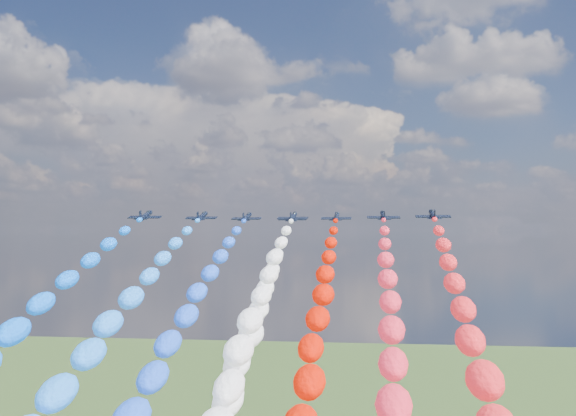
# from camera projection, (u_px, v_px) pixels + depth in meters

# --- Properties ---
(jet_0) EXTENTS (7.91, 10.79, 4.74)m
(jet_0) POSITION_uv_depth(u_px,v_px,m) (146.00, 216.00, 162.49)
(jet_0) COLOR black
(jet_1) EXTENTS (8.06, 10.90, 4.74)m
(jet_1) POSITION_uv_depth(u_px,v_px,m) (202.00, 216.00, 171.63)
(jet_1) COLOR black
(trail_1) EXTENTS (5.81, 125.99, 49.13)m
(trail_1) POSITION_uv_depth(u_px,v_px,m) (99.00, 353.00, 107.01)
(trail_1) COLOR #227CFC
(jet_2) EXTENTS (8.34, 11.10, 4.74)m
(jet_2) POSITION_uv_depth(u_px,v_px,m) (247.00, 217.00, 181.64)
(jet_2) COLOR black
(trail_2) EXTENTS (5.81, 125.99, 49.13)m
(trail_2) POSITION_uv_depth(u_px,v_px,m) (178.00, 343.00, 117.03)
(trail_2) COLOR blue
(jet_3) EXTENTS (8.23, 11.02, 4.74)m
(jet_3) POSITION_uv_depth(u_px,v_px,m) (293.00, 217.00, 175.29)
(jet_3) COLOR black
(trail_3) EXTENTS (5.81, 125.99, 49.13)m
(trail_3) POSITION_uv_depth(u_px,v_px,m) (247.00, 349.00, 110.67)
(trail_3) COLOR white
(jet_4) EXTENTS (8.01, 10.86, 4.74)m
(jet_4) POSITION_uv_depth(u_px,v_px,m) (293.00, 218.00, 191.53)
(jet_4) COLOR black
(trail_4) EXTENTS (5.81, 125.99, 49.13)m
(trail_4) POSITION_uv_depth(u_px,v_px,m) (253.00, 334.00, 126.91)
(trail_4) COLOR white
(jet_5) EXTENTS (7.99, 10.85, 4.74)m
(jet_5) POSITION_uv_depth(u_px,v_px,m) (336.00, 217.00, 177.65)
(jet_5) COLOR black
(trail_5) EXTENTS (5.81, 125.99, 49.13)m
(trail_5) POSITION_uv_depth(u_px,v_px,m) (316.00, 347.00, 113.04)
(trail_5) COLOR red
(jet_6) EXTENTS (8.35, 11.11, 4.74)m
(jet_6) POSITION_uv_depth(u_px,v_px,m) (383.00, 216.00, 164.82)
(jet_6) COLOR black
(trail_6) EXTENTS (5.81, 125.99, 49.13)m
(trail_6) POSITION_uv_depth(u_px,v_px,m) (391.00, 362.00, 100.20)
(trail_6) COLOR #F1253B
(jet_7) EXTENTS (8.11, 10.93, 4.74)m
(jet_7) POSITION_uv_depth(u_px,v_px,m) (433.00, 215.00, 154.40)
(jet_7) COLOR black
(trail_7) EXTENTS (5.81, 125.99, 49.13)m
(trail_7) POSITION_uv_depth(u_px,v_px,m) (477.00, 377.00, 89.79)
(trail_7) COLOR red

